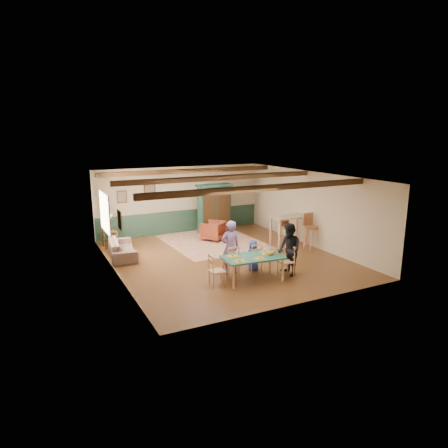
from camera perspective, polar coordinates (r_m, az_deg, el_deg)
name	(u,v)px	position (r m, az deg, el deg)	size (l,w,h in m)	color
floor	(225,258)	(13.21, 0.12, -4.89)	(8.00, 8.00, 0.00)	#522E17
wall_back	(181,200)	(16.47, -6.16, 3.47)	(7.00, 0.02, 2.70)	beige
wall_left	(115,230)	(11.75, -15.31, -0.80)	(0.02, 8.00, 2.70)	beige
wall_right	(311,209)	(14.74, 12.38, 2.11)	(0.02, 8.00, 2.70)	beige
ceiling	(225,176)	(12.64, 0.12, 6.83)	(7.00, 8.00, 0.02)	white
wainscot_back	(182,221)	(16.62, -6.06, 0.40)	(6.95, 0.03, 0.90)	#1C3326
ceiling_beam_front	(264,188)	(10.67, 5.71, 5.13)	(6.95, 0.16, 0.16)	black
ceiling_beam_mid	(219,178)	(13.01, -0.67, 6.61)	(6.95, 0.16, 0.16)	black
ceiling_beam_back	(190,171)	(15.38, -4.95, 7.55)	(6.95, 0.16, 0.16)	black
window_left	(104,212)	(13.35, -16.71, 1.62)	(0.06, 1.60, 1.30)	white
picture_left_wall	(120,220)	(11.09, -14.66, 0.56)	(0.04, 0.42, 0.52)	#796E58
picture_back_a	(150,191)	(15.97, -10.54, 4.66)	(0.45, 0.04, 0.55)	#796E58
picture_back_b	(122,197)	(15.73, -14.37, 3.79)	(0.38, 0.04, 0.48)	#796E58
dining_table	(253,268)	(11.22, 4.12, -6.36)	(1.66, 0.92, 0.69)	#1B5546
dining_chair_far_left	(231,260)	(11.62, 1.04, -5.16)	(0.39, 0.41, 0.88)	tan
dining_chair_far_right	(254,257)	(11.91, 4.33, -4.73)	(0.39, 0.41, 0.88)	tan
dining_chair_end_left	(217,270)	(10.79, -1.00, -6.61)	(0.39, 0.41, 0.88)	tan
dining_chair_end_right	(286,261)	(11.67, 8.85, -5.23)	(0.39, 0.41, 0.88)	tan
person_man	(230,247)	(11.57, 0.91, -3.37)	(0.58, 0.38, 1.60)	#73528D
person_woman	(289,250)	(11.62, 9.30, -3.65)	(0.74, 0.58, 1.53)	black
person_child	(253,256)	(11.96, 4.18, -4.52)	(0.45, 0.30, 0.93)	#253695
cat	(271,253)	(11.23, 6.70, -4.09)	(0.33, 0.13, 0.17)	orange
place_setting_near_left	(240,259)	(10.69, 2.23, -5.06)	(0.37, 0.28, 0.11)	gold
place_setting_near_center	(260,257)	(10.93, 5.12, -4.68)	(0.37, 0.28, 0.11)	gold
place_setting_far_left	(233,254)	(11.09, 1.26, -4.37)	(0.37, 0.28, 0.11)	gold
place_setting_far_right	(265,251)	(11.51, 5.93, -3.79)	(0.37, 0.28, 0.11)	gold
area_rug	(212,242)	(15.14, -1.68, -2.52)	(3.25, 3.86, 0.01)	beige
armoire	(214,209)	(16.30, -1.41, 2.20)	(1.42, 0.57, 2.00)	#16392A
armchair	(213,231)	(15.32, -1.55, -0.95)	(0.78, 0.80, 0.73)	#4E180F
sofa	(122,248)	(13.72, -14.32, -3.35)	(1.99, 0.78, 0.58)	#44322A
end_table	(110,239)	(14.93, -15.98, -2.05)	(0.50, 0.50, 0.62)	black
table_lamp	(109,223)	(14.80, -16.13, 0.17)	(0.31, 0.31, 0.57)	beige
counter_table	(288,231)	(14.76, 9.20, -0.92)	(1.32, 0.77, 1.10)	beige
bar_stool_left	(287,232)	(14.56, 9.03, -1.07)	(0.39, 0.43, 1.11)	#9F653E
bar_stool_right	(311,231)	(14.41, 12.37, -1.04)	(0.45, 0.50, 1.27)	#9F653E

